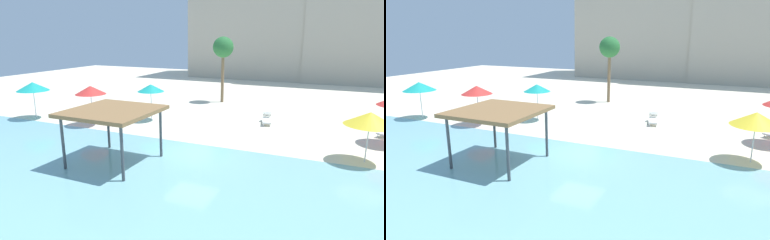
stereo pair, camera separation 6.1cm
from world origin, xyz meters
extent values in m
plane|color=beige|center=(0.00, 0.00, 0.00)|extent=(80.00, 80.00, 0.00)
cube|color=#7AB7C1|center=(0.00, -5.25, 0.02)|extent=(44.00, 13.50, 0.04)
cylinder|color=#42474C|center=(-4.54, -1.13, 1.28)|extent=(0.14, 0.14, 2.56)
cylinder|color=#42474C|center=(-1.22, -1.13, 1.28)|extent=(0.14, 0.14, 2.56)
cylinder|color=#42474C|center=(-4.54, -4.46, 1.28)|extent=(0.14, 0.14, 2.56)
cylinder|color=#42474C|center=(-1.22, -4.46, 1.28)|extent=(0.14, 0.14, 2.56)
cube|color=olive|center=(-2.88, -2.79, 2.65)|extent=(4.03, 4.03, 0.18)
cylinder|color=silver|center=(-5.68, 5.34, 1.08)|extent=(0.06, 0.06, 2.16)
cone|color=teal|center=(-5.68, 5.34, 2.43)|extent=(1.96, 1.96, 0.54)
cylinder|color=silver|center=(-8.69, 2.37, 1.11)|extent=(0.06, 0.06, 2.23)
cone|color=red|center=(-8.69, 2.37, 2.52)|extent=(2.11, 2.11, 0.58)
cylinder|color=silver|center=(-13.94, 2.14, 1.07)|extent=(0.06, 0.06, 2.14)
cone|color=teal|center=(-13.94, 2.14, 2.47)|extent=(2.35, 2.35, 0.65)
cylinder|color=silver|center=(8.45, 2.42, 0.96)|extent=(0.06, 0.06, 1.92)
cone|color=yellow|center=(8.45, 2.42, 2.25)|extent=(2.42, 2.42, 0.67)
cylinder|color=white|center=(9.39, 7.43, 0.11)|extent=(0.05, 0.05, 0.22)
cylinder|color=white|center=(2.77, 7.15, 0.11)|extent=(0.05, 0.05, 0.22)
cylinder|color=white|center=(2.30, 7.06, 0.11)|extent=(0.05, 0.05, 0.22)
cylinder|color=white|center=(2.49, 8.56, 0.11)|extent=(0.05, 0.05, 0.22)
cylinder|color=white|center=(2.01, 8.47, 0.11)|extent=(0.05, 0.05, 0.22)
cube|color=white|center=(2.39, 7.81, 0.27)|extent=(0.95, 1.88, 0.10)
cube|color=white|center=(2.25, 8.54, 0.55)|extent=(0.69, 0.62, 0.40)
cylinder|color=brown|center=(-3.18, 14.06, 2.37)|extent=(0.28, 0.28, 4.74)
sphere|color=#286B33|center=(-3.18, 14.06, 5.09)|extent=(1.90, 1.90, 1.90)
cube|color=#B2A893|center=(-5.18, 35.38, 9.58)|extent=(18.08, 10.49, 19.15)
camera|label=1|loc=(7.00, -15.43, 6.22)|focal=31.20mm
camera|label=2|loc=(7.05, -15.40, 6.22)|focal=31.20mm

